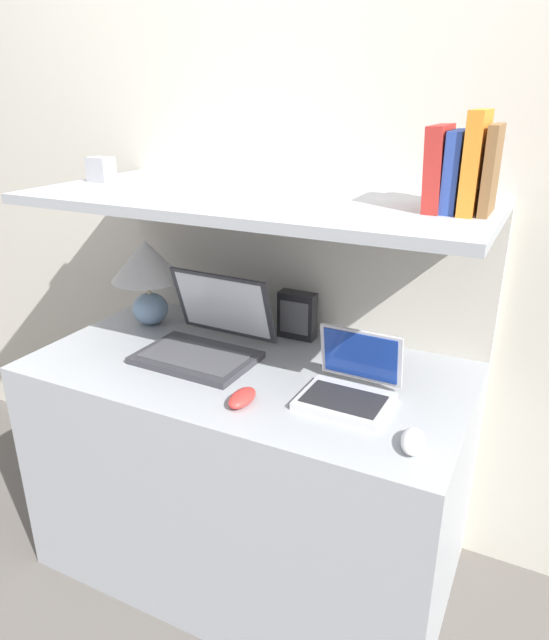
{
  "coord_description": "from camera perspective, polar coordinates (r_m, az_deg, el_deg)",
  "views": [
    {
      "loc": [
        0.76,
        -1.0,
        1.51
      ],
      "look_at": [
        0.09,
        0.34,
        0.91
      ],
      "focal_mm": 32.0,
      "sensor_mm": 36.0,
      "label": 1
    }
  ],
  "objects": [
    {
      "name": "book_orange",
      "position": [
        1.43,
        19.44,
        14.64
      ],
      "size": [
        0.04,
        0.17,
        0.23
      ],
      "color": "orange",
      "rests_on": "shelf"
    },
    {
      "name": "router_box",
      "position": [
        1.88,
        2.29,
        0.48
      ],
      "size": [
        0.13,
        0.05,
        0.16
      ],
      "color": "black",
      "rests_on": "desk"
    },
    {
      "name": "table_lamp",
      "position": [
        2.0,
        -12.65,
        5.02
      ],
      "size": [
        0.24,
        0.24,
        0.3
      ],
      "color": "#7593B2",
      "rests_on": "desk"
    },
    {
      "name": "book_red",
      "position": [
        1.45,
        16.1,
        14.39
      ],
      "size": [
        0.05,
        0.16,
        0.2
      ],
      "color": "#A82823",
      "rests_on": "shelf"
    },
    {
      "name": "computer_mouse",
      "position": [
        1.51,
        -3.25,
        -7.77
      ],
      "size": [
        0.06,
        0.11,
        0.03
      ],
      "color": "red",
      "rests_on": "desk"
    },
    {
      "name": "shelf_gadget",
      "position": [
        1.95,
        -16.96,
        14.21
      ],
      "size": [
        0.07,
        0.06,
        0.08
      ],
      "color": "#99999E",
      "rests_on": "shelf"
    },
    {
      "name": "laptop_small",
      "position": [
        1.53,
        7.52,
        -6.64
      ],
      "size": [
        0.24,
        0.22,
        0.18
      ],
      "color": "silver",
      "rests_on": "desk"
    },
    {
      "name": "ground_plane",
      "position": [
        1.96,
        -7.91,
        -28.86
      ],
      "size": [
        12.0,
        12.0,
        0.0
      ],
      "primitive_type": "plane",
      "color": "#56514C"
    },
    {
      "name": "back_riser",
      "position": [
        2.07,
        2.17,
        -4.08
      ],
      "size": [
        1.3,
        0.04,
        1.22
      ],
      "color": "beige",
      "rests_on": "ground_plane"
    },
    {
      "name": "second_mouse",
      "position": [
        1.37,
        13.66,
        -11.68
      ],
      "size": [
        0.07,
        0.12,
        0.03
      ],
      "color": "white",
      "rests_on": "desk"
    },
    {
      "name": "shelf",
      "position": [
        1.63,
        -1.82,
        11.95
      ],
      "size": [
        1.3,
        0.62,
        0.03
      ],
      "color": "#999EA3",
      "rests_on": "back_riser"
    },
    {
      "name": "desk",
      "position": [
        1.91,
        -2.59,
        -14.71
      ],
      "size": [
        1.3,
        0.68,
        0.75
      ],
      "color": "#999EA3",
      "rests_on": "ground_plane"
    },
    {
      "name": "wall_back",
      "position": [
        1.93,
        2.99,
        12.47
      ],
      "size": [
        6.0,
        0.05,
        2.4
      ],
      "color": "beige",
      "rests_on": "ground_plane"
    },
    {
      "name": "book_blue",
      "position": [
        1.44,
        17.66,
        13.98
      ],
      "size": [
        0.03,
        0.15,
        0.18
      ],
      "color": "#284293",
      "rests_on": "shelf"
    },
    {
      "name": "laptop_large",
      "position": [
        1.78,
        -6.94,
        -1.95
      ],
      "size": [
        0.36,
        0.33,
        0.24
      ],
      "color": "#333338",
      "rests_on": "desk"
    },
    {
      "name": "book_brown",
      "position": [
        1.43,
        20.89,
        13.84
      ],
      "size": [
        0.02,
        0.14,
        0.2
      ],
      "color": "brown",
      "rests_on": "shelf"
    }
  ]
}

